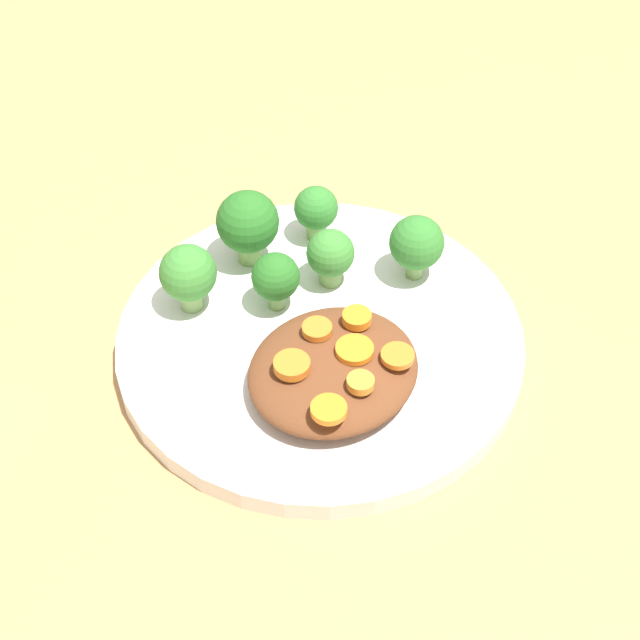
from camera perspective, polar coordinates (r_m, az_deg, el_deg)
The scene contains 16 objects.
ground_plane at distance 0.77m, azimuth 0.00°, elevation -1.58°, with size 4.00×4.00×0.00m, color tan.
plate at distance 0.76m, azimuth 0.00°, elevation -1.06°, with size 0.29×0.29×0.02m.
stew_mound at distance 0.71m, azimuth 0.71°, elevation -2.70°, with size 0.12×0.11×0.03m, color brown.
broccoli_floret_0 at distance 0.78m, azimuth 0.56°, elevation 3.49°, with size 0.04×0.04×0.05m.
broccoli_floret_1 at distance 0.78m, azimuth 5.18°, elevation 4.07°, with size 0.04×0.04×0.05m.
broccoli_floret_2 at distance 0.79m, azimuth -3.88°, elevation 5.16°, with size 0.05×0.05×0.06m.
broccoli_floret_3 at distance 0.76m, azimuth -2.30°, elevation 2.32°, with size 0.03×0.03×0.05m.
broccoli_floret_4 at distance 0.76m, azimuth -7.05°, elevation 2.42°, with size 0.04×0.04×0.05m.
broccoli_floret_5 at distance 0.81m, azimuth -0.21°, elevation 5.89°, with size 0.03×0.03×0.05m.
carrot_slice_0 at distance 0.72m, azimuth -0.16°, elevation -0.49°, with size 0.02×0.02×0.01m, color orange.
carrot_slice_1 at distance 0.69m, azimuth 2.18°, elevation -3.35°, with size 0.02×0.02×0.01m, color orange.
carrot_slice_2 at distance 0.69m, azimuth -1.51°, elevation -2.42°, with size 0.02×0.02×0.01m, color orange.
carrot_slice_3 at distance 0.72m, azimuth 1.98°, elevation 0.12°, with size 0.02×0.02×0.01m, color orange.
carrot_slice_4 at distance 0.67m, azimuth 0.47°, elevation -4.79°, with size 0.02×0.02×0.00m, color orange.
carrot_slice_5 at distance 0.71m, azimuth 1.86°, elevation -1.60°, with size 0.03×0.03×0.00m, color orange.
carrot_slice_6 at distance 0.70m, azimuth 4.09°, elevation -1.98°, with size 0.02×0.02×0.00m, color orange.
Camera 1 is at (0.38, 0.35, 0.57)m, focal length 60.00 mm.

